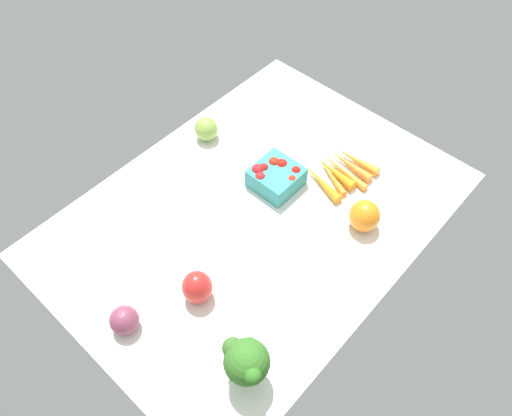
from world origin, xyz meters
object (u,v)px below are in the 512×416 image
object	(u,v)px
bell_pepper_orange	(365,216)
carrot_bunch	(340,171)
berry_basket	(276,176)
bell_pepper_red	(197,287)
red_onion_center	(123,319)
heirloom_tomato_green	(206,129)
broccoli_head	(246,361)

from	to	relation	value
bell_pepper_orange	carrot_bunch	distance (cm)	18.01
carrot_bunch	berry_basket	world-z (taller)	berry_basket
bell_pepper_orange	bell_pepper_red	world-z (taller)	bell_pepper_red
carrot_bunch	bell_pepper_red	world-z (taller)	bell_pepper_red
red_onion_center	bell_pepper_red	bearing A→B (deg)	-22.87
bell_pepper_orange	bell_pepper_red	bearing A→B (deg)	158.64
carrot_bunch	heirloom_tomato_green	bearing A→B (deg)	111.46
bell_pepper_orange	heirloom_tomato_green	distance (cm)	51.85
bell_pepper_orange	heirloom_tomato_green	world-z (taller)	bell_pepper_orange
carrot_bunch	bell_pepper_red	distance (cm)	51.91
bell_pepper_orange	broccoli_head	xyz separation A→B (cm)	(-47.87, -4.50, 4.50)
red_onion_center	berry_basket	size ratio (longest dim) A/B	0.55
red_onion_center	carrot_bunch	xyz separation A→B (cm)	(67.68, -8.38, -1.93)
bell_pepper_red	red_onion_center	bearing A→B (deg)	157.13
bell_pepper_orange	berry_basket	world-z (taller)	bell_pepper_orange
bell_pepper_orange	heirloom_tomato_green	size ratio (longest dim) A/B	1.25
broccoli_head	berry_basket	bearing A→B (deg)	34.48
carrot_bunch	berry_basket	xyz separation A→B (cm)	(-14.50, 10.72, 1.98)
bell_pepper_red	berry_basket	xyz separation A→B (cm)	(37.29, 9.04, -1.08)
heirloom_tomato_green	bell_pepper_red	xyz separation A→B (cm)	(-37.24, -35.34, 0.96)
bell_pepper_red	berry_basket	size ratio (longest dim) A/B	0.73
red_onion_center	bell_pepper_red	distance (cm)	17.27
heirloom_tomato_green	red_onion_center	size ratio (longest dim) A/B	1.05
red_onion_center	broccoli_head	distance (cm)	29.68
bell_pepper_red	broccoli_head	xyz separation A→B (cm)	(-6.17, -20.80, 4.38)
red_onion_center	broccoli_head	xyz separation A→B (cm)	(9.71, -27.50, 5.50)
berry_basket	carrot_bunch	bearing A→B (deg)	-36.48
red_onion_center	broccoli_head	size ratio (longest dim) A/B	0.48
heirloom_tomato_green	red_onion_center	distance (cm)	60.36
bell_pepper_orange	berry_basket	xyz separation A→B (cm)	(-4.40, 25.35, -0.95)
carrot_bunch	broccoli_head	bearing A→B (deg)	-161.74
carrot_bunch	berry_basket	bearing A→B (deg)	143.52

